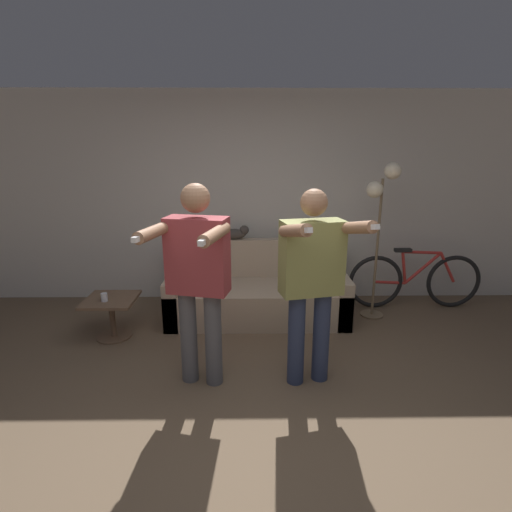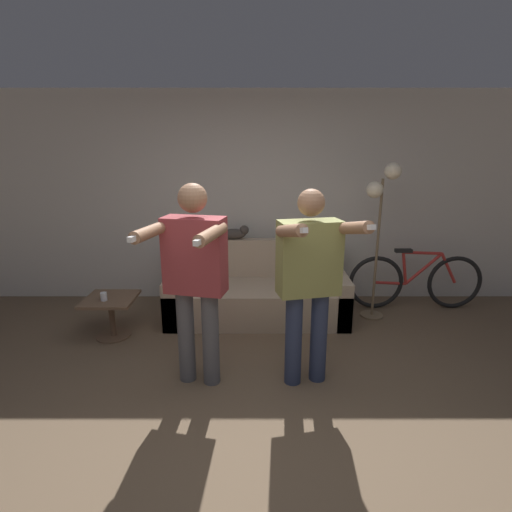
{
  "view_description": "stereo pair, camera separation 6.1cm",
  "coord_description": "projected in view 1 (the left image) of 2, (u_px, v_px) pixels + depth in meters",
  "views": [
    {
      "loc": [
        0.0,
        -2.37,
        1.95
      ],
      "look_at": [
        0.05,
        1.31,
        0.93
      ],
      "focal_mm": 28.0,
      "sensor_mm": 36.0,
      "label": 1
    },
    {
      "loc": [
        0.06,
        -2.37,
        1.95
      ],
      "look_at": [
        0.05,
        1.31,
        0.93
      ],
      "focal_mm": 28.0,
      "sensor_mm": 36.0,
      "label": 2
    }
  ],
  "objects": [
    {
      "name": "ground_plane",
      "position": [
        251.0,
        433.0,
        2.8
      ],
      "size": [
        16.0,
        16.0,
        0.0
      ],
      "primitive_type": "plane",
      "color": "brown"
    },
    {
      "name": "couch",
      "position": [
        257.0,
        294.0,
        4.66
      ],
      "size": [
        2.03,
        0.85,
        0.86
      ],
      "color": "tan",
      "rests_on": "ground_plane"
    },
    {
      "name": "cup",
      "position": [
        104.0,
        297.0,
        4.01
      ],
      "size": [
        0.06,
        0.06,
        0.08
      ],
      "color": "silver",
      "rests_on": "side_table"
    },
    {
      "name": "bicycle",
      "position": [
        414.0,
        280.0,
        4.9
      ],
      "size": [
        1.63,
        0.07,
        0.76
      ],
      "color": "black",
      "rests_on": "ground_plane"
    },
    {
      "name": "cat",
      "position": [
        235.0,
        233.0,
        4.78
      ],
      "size": [
        0.43,
        0.13,
        0.17
      ],
      "color": "#3D3833",
      "rests_on": "couch"
    },
    {
      "name": "wall_back",
      "position": [
        251.0,
        199.0,
        5.02
      ],
      "size": [
        10.0,
        0.05,
        2.6
      ],
      "color": "beige",
      "rests_on": "ground_plane"
    },
    {
      "name": "person_right",
      "position": [
        312.0,
        275.0,
        3.17
      ],
      "size": [
        0.65,
        0.75,
        1.64
      ],
      "rotation": [
        0.0,
        0.0,
        0.22
      ],
      "color": "#2D3856",
      "rests_on": "ground_plane"
    },
    {
      "name": "side_table",
      "position": [
        111.0,
        309.0,
        4.13
      ],
      "size": [
        0.51,
        0.51,
        0.43
      ],
      "color": "brown",
      "rests_on": "ground_plane"
    },
    {
      "name": "person_left",
      "position": [
        197.0,
        272.0,
        3.15
      ],
      "size": [
        0.64,
        0.76,
        1.68
      ],
      "rotation": [
        0.0,
        0.0,
        -0.22
      ],
      "color": "#56565B",
      "rests_on": "ground_plane"
    },
    {
      "name": "floor_lamp",
      "position": [
        382.0,
        201.0,
        4.38
      ],
      "size": [
        0.36,
        0.26,
        1.78
      ],
      "color": "#756047",
      "rests_on": "ground_plane"
    }
  ]
}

